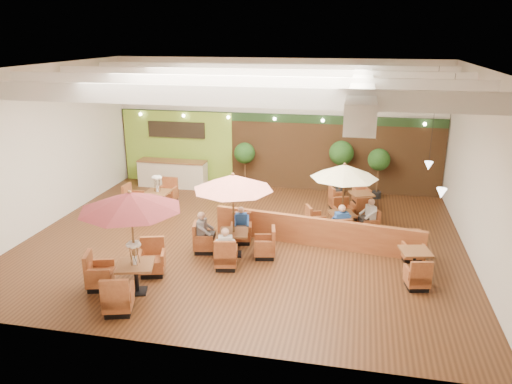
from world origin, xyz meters
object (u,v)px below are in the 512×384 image
(table_3, at_px, (152,199))
(diner_4, at_px, (369,213))
(table_2, at_px, (344,185))
(diner_3, at_px, (341,220))
(table_4, at_px, (414,262))
(diner_0, at_px, (226,244))
(diner_1, at_px, (241,221))
(topiary_0, at_px, (245,155))
(table_1, at_px, (233,200))
(table_5, at_px, (354,202))
(diner_2, at_px, (204,229))
(topiary_1, at_px, (341,155))
(service_counter, at_px, (173,174))
(topiary_2, at_px, (379,162))
(booth_divider, at_px, (315,232))
(table_0, at_px, (129,221))

(table_3, distance_m, diner_4, 8.09)
(table_2, relative_size, diner_3, 2.99)
(diner_3, bearing_deg, table_4, -59.58)
(diner_4, bearing_deg, diner_0, 105.75)
(diner_1, height_order, diner_4, diner_4)
(topiary_0, height_order, diner_1, topiary_0)
(table_1, distance_m, table_5, 6.12)
(table_1, distance_m, diner_2, 1.38)
(table_4, relative_size, table_5, 0.97)
(table_5, bearing_deg, topiary_1, 88.73)
(diner_0, bearing_deg, table_5, 45.61)
(table_2, bearing_deg, topiary_0, 113.80)
(service_counter, bearing_deg, topiary_2, 1.31)
(booth_divider, relative_size, topiary_1, 2.91)
(table_1, relative_size, diner_3, 3.10)
(table_1, distance_m, topiary_0, 6.62)
(table_4, height_order, diner_2, diner_2)
(booth_divider, height_order, diner_3, diner_3)
(diner_0, relative_size, diner_2, 0.95)
(topiary_2, bearing_deg, topiary_1, 180.00)
(table_2, xyz_separation_m, topiary_0, (-4.30, 4.02, -0.14))
(topiary_2, bearing_deg, diner_0, -120.33)
(table_5, relative_size, topiary_0, 1.23)
(diner_1, bearing_deg, booth_divider, 173.24)
(table_3, xyz_separation_m, diner_0, (4.03, -4.14, 0.30))
(diner_4, bearing_deg, topiary_1, -8.81)
(diner_4, bearing_deg, topiary_0, 27.43)
(table_5, distance_m, diner_0, 6.76)
(table_4, distance_m, diner_4, 2.95)
(table_1, distance_m, diner_3, 3.65)
(booth_divider, xyz_separation_m, diner_2, (-3.31, -1.20, 0.31))
(topiary_0, height_order, diner_2, topiary_0)
(topiary_0, bearing_deg, diner_0, -81.05)
(service_counter, bearing_deg, diner_4, -24.48)
(table_4, bearing_deg, diner_4, 103.02)
(topiary_0, relative_size, diner_3, 2.43)
(table_5, bearing_deg, table_1, -147.68)
(diner_0, xyz_separation_m, diner_1, (0.00, 1.90, -0.02))
(diner_0, xyz_separation_m, diner_4, (4.02, 3.44, 0.00))
(service_counter, distance_m, topiary_1, 7.33)
(diner_0, distance_m, diner_2, 1.35)
(booth_divider, distance_m, diner_2, 3.54)
(booth_divider, bearing_deg, diner_1, -165.71)
(diner_3, bearing_deg, diner_2, -178.88)
(service_counter, bearing_deg, diner_3, -32.13)
(table_0, height_order, table_1, table_0)
(table_4, height_order, table_5, same)
(table_4, bearing_deg, table_5, 97.33)
(table_5, bearing_deg, booth_divider, -129.13)
(topiary_1, relative_size, diner_4, 2.87)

